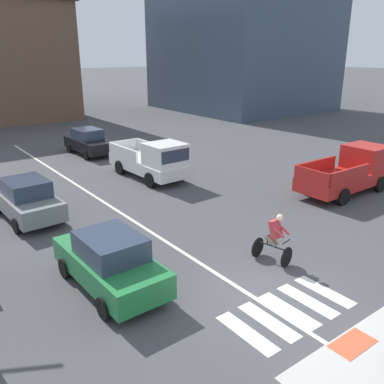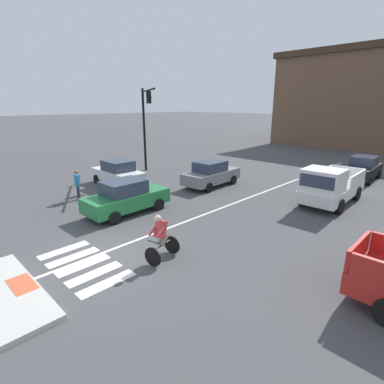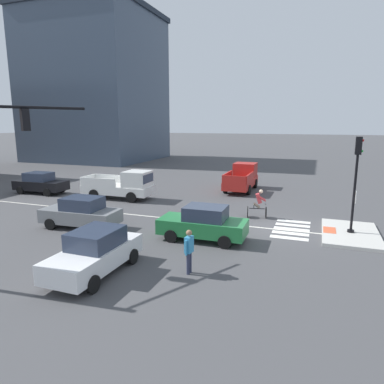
{
  "view_description": "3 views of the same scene",
  "coord_description": "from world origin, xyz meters",
  "px_view_note": "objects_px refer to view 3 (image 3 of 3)",
  "views": [
    {
      "loc": [
        -7.49,
        -6.6,
        6.38
      ],
      "look_at": [
        0.55,
        4.13,
        1.79
      ],
      "focal_mm": 38.71,
      "sensor_mm": 36.0,
      "label": 1
    },
    {
      "loc": [
        8.68,
        -4.48,
        5.1
      ],
      "look_at": [
        -0.73,
        5.08,
        1.13
      ],
      "focal_mm": 27.78,
      "sensor_mm": 36.0,
      "label": 2
    },
    {
      "loc": [
        -18.06,
        -1.86,
        5.47
      ],
      "look_at": [
        -0.57,
        4.53,
        1.71
      ],
      "focal_mm": 32.48,
      "sensor_mm": 36.0,
      "label": 3
    }
  ],
  "objects_px": {
    "pedestrian_at_curb_left": "(189,248)",
    "car_green_westbound_near": "(203,223)",
    "pickup_truck_white_eastbound_far": "(124,186)",
    "car_grey_westbound_far": "(81,213)",
    "car_white_cross_left": "(95,252)",
    "signal_pole": "(356,176)",
    "car_black_eastbound_distant": "(40,183)",
    "pickup_truck_red_cross_right": "(242,178)",
    "cyclist": "(258,203)"
  },
  "relations": [
    {
      "from": "signal_pole",
      "to": "pickup_truck_white_eastbound_far",
      "type": "distance_m",
      "value": 15.31
    },
    {
      "from": "signal_pole",
      "to": "car_white_cross_left",
      "type": "xyz_separation_m",
      "value": [
        -8.02,
        9.18,
        -2.14
      ]
    },
    {
      "from": "car_grey_westbound_far",
      "to": "car_white_cross_left",
      "type": "distance_m",
      "value": 6.08
    },
    {
      "from": "car_grey_westbound_far",
      "to": "cyclist",
      "type": "height_order",
      "value": "cyclist"
    },
    {
      "from": "car_grey_westbound_far",
      "to": "pedestrian_at_curb_left",
      "type": "xyz_separation_m",
      "value": [
        -3.37,
        -7.32,
        0.17
      ]
    },
    {
      "from": "car_white_cross_left",
      "to": "pickup_truck_white_eastbound_far",
      "type": "xyz_separation_m",
      "value": [
        11.36,
        5.64,
        0.17
      ]
    },
    {
      "from": "signal_pole",
      "to": "cyclist",
      "type": "xyz_separation_m",
      "value": [
        1.6,
        4.84,
        -2.08
      ]
    },
    {
      "from": "car_green_westbound_near",
      "to": "car_grey_westbound_far",
      "type": "relative_size",
      "value": 0.99
    },
    {
      "from": "car_white_cross_left",
      "to": "pedestrian_at_curb_left",
      "type": "height_order",
      "value": "pedestrian_at_curb_left"
    },
    {
      "from": "car_white_cross_left",
      "to": "pickup_truck_white_eastbound_far",
      "type": "distance_m",
      "value": 12.68
    },
    {
      "from": "car_black_eastbound_distant",
      "to": "pedestrian_at_curb_left",
      "type": "distance_m",
      "value": 18.81
    },
    {
      "from": "car_black_eastbound_distant",
      "to": "signal_pole",
      "type": "bearing_deg",
      "value": -97.53
    },
    {
      "from": "car_black_eastbound_distant",
      "to": "car_grey_westbound_far",
      "type": "xyz_separation_m",
      "value": [
        -6.42,
        -8.74,
        0.0
      ]
    },
    {
      "from": "car_white_cross_left",
      "to": "pedestrian_at_curb_left",
      "type": "xyz_separation_m",
      "value": [
        1.14,
        -3.24,
        0.17
      ]
    },
    {
      "from": "car_black_eastbound_distant",
      "to": "cyclist",
      "type": "height_order",
      "value": "cyclist"
    },
    {
      "from": "car_black_eastbound_distant",
      "to": "car_green_westbound_near",
      "type": "height_order",
      "value": "same"
    },
    {
      "from": "pickup_truck_red_cross_right",
      "to": "car_green_westbound_near",
      "type": "bearing_deg",
      "value": -176.02
    },
    {
      "from": "pickup_truck_red_cross_right",
      "to": "cyclist",
      "type": "height_order",
      "value": "pickup_truck_red_cross_right"
    },
    {
      "from": "car_black_eastbound_distant",
      "to": "car_white_cross_left",
      "type": "height_order",
      "value": "same"
    },
    {
      "from": "car_green_westbound_near",
      "to": "pedestrian_at_curb_left",
      "type": "height_order",
      "value": "pedestrian_at_curb_left"
    },
    {
      "from": "pickup_truck_white_eastbound_far",
      "to": "car_grey_westbound_far",
      "type": "bearing_deg",
      "value": -167.17
    },
    {
      "from": "car_green_westbound_near",
      "to": "car_white_cross_left",
      "type": "relative_size",
      "value": 1.0
    },
    {
      "from": "car_green_westbound_near",
      "to": "car_white_cross_left",
      "type": "bearing_deg",
      "value": 152.26
    },
    {
      "from": "cyclist",
      "to": "signal_pole",
      "type": "bearing_deg",
      "value": -108.33
    },
    {
      "from": "car_green_westbound_near",
      "to": "pickup_truck_white_eastbound_far",
      "type": "bearing_deg",
      "value": 51.63
    },
    {
      "from": "car_grey_westbound_far",
      "to": "car_white_cross_left",
      "type": "xyz_separation_m",
      "value": [
        -4.51,
        -4.08,
        0.0
      ]
    },
    {
      "from": "signal_pole",
      "to": "car_black_eastbound_distant",
      "type": "relative_size",
      "value": 1.12
    },
    {
      "from": "car_black_eastbound_distant",
      "to": "cyclist",
      "type": "relative_size",
      "value": 2.47
    },
    {
      "from": "car_green_westbound_near",
      "to": "pickup_truck_white_eastbound_far",
      "type": "relative_size",
      "value": 0.8
    },
    {
      "from": "signal_pole",
      "to": "pedestrian_at_curb_left",
      "type": "height_order",
      "value": "signal_pole"
    },
    {
      "from": "car_black_eastbound_distant",
      "to": "pickup_truck_red_cross_right",
      "type": "xyz_separation_m",
      "value": [
        6.86,
        -14.48,
        0.17
      ]
    },
    {
      "from": "pickup_truck_red_cross_right",
      "to": "pickup_truck_white_eastbound_far",
      "type": "height_order",
      "value": "same"
    },
    {
      "from": "pickup_truck_white_eastbound_far",
      "to": "cyclist",
      "type": "height_order",
      "value": "pickup_truck_white_eastbound_far"
    },
    {
      "from": "car_grey_westbound_far",
      "to": "pickup_truck_red_cross_right",
      "type": "distance_m",
      "value": 14.46
    },
    {
      "from": "signal_pole",
      "to": "car_white_cross_left",
      "type": "relative_size",
      "value": 1.13
    },
    {
      "from": "car_green_westbound_near",
      "to": "car_white_cross_left",
      "type": "distance_m",
      "value": 5.5
    },
    {
      "from": "car_green_westbound_near",
      "to": "car_white_cross_left",
      "type": "height_order",
      "value": "same"
    },
    {
      "from": "car_green_westbound_near",
      "to": "cyclist",
      "type": "distance_m",
      "value": 5.08
    },
    {
      "from": "pedestrian_at_curb_left",
      "to": "car_green_westbound_near",
      "type": "bearing_deg",
      "value": 10.33
    },
    {
      "from": "signal_pole",
      "to": "car_grey_westbound_far",
      "type": "relative_size",
      "value": 1.12
    },
    {
      "from": "signal_pole",
      "to": "pedestrian_at_curb_left",
      "type": "distance_m",
      "value": 9.3
    },
    {
      "from": "car_grey_westbound_far",
      "to": "car_white_cross_left",
      "type": "relative_size",
      "value": 1.01
    },
    {
      "from": "car_black_eastbound_distant",
      "to": "car_white_cross_left",
      "type": "distance_m",
      "value": 16.85
    },
    {
      "from": "car_green_westbound_near",
      "to": "pedestrian_at_curb_left",
      "type": "relative_size",
      "value": 2.47
    },
    {
      "from": "pedestrian_at_curb_left",
      "to": "pickup_truck_white_eastbound_far",
      "type": "bearing_deg",
      "value": 40.99
    },
    {
      "from": "signal_pole",
      "to": "car_green_westbound_near",
      "type": "xyz_separation_m",
      "value": [
        -3.15,
        6.62,
        -2.14
      ]
    },
    {
      "from": "car_black_eastbound_distant",
      "to": "car_green_westbound_near",
      "type": "xyz_separation_m",
      "value": [
        -6.06,
        -15.38,
        0.0
      ]
    },
    {
      "from": "car_black_eastbound_distant",
      "to": "pickup_truck_red_cross_right",
      "type": "distance_m",
      "value": 16.02
    },
    {
      "from": "car_green_westbound_near",
      "to": "pickup_truck_red_cross_right",
      "type": "relative_size",
      "value": 0.81
    },
    {
      "from": "car_white_cross_left",
      "to": "pedestrian_at_curb_left",
      "type": "distance_m",
      "value": 3.44
    }
  ]
}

